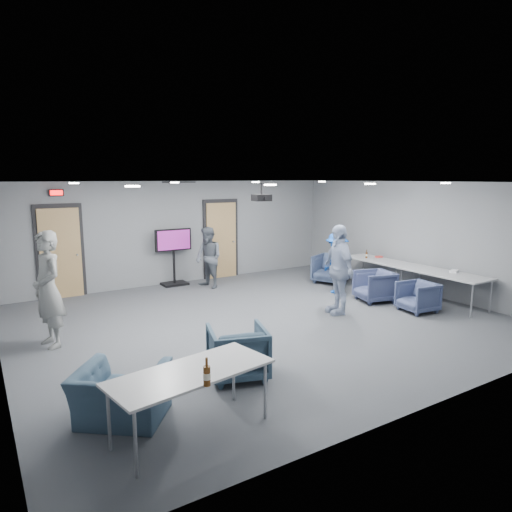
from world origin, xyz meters
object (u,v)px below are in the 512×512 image
person_c (338,269)px  bottle_right (367,255)px  chair_front_a (238,352)px  person_d (337,263)px  chair_right_a (330,269)px  tv_stand (174,253)px  chair_right_b (374,286)px  bottle_front (207,375)px  person_a (48,289)px  table_front_left (191,375)px  table_right_b (444,275)px  chair_front_b (122,395)px  chair_right_c (418,297)px  person_b (209,258)px  table_right_a (379,261)px  projector (262,197)px

person_c → bottle_right: person_c is taller
bottle_right → chair_front_a: bearing=-151.5°
person_d → bottle_right: 1.23m
chair_right_a → tv_stand: size_ratio=0.56×
chair_right_b → bottle_front: bearing=-45.5°
person_a → table_front_left: (0.90, -3.70, -0.29)m
person_a → chair_right_b: person_a is taller
person_d → table_right_b: size_ratio=0.77×
chair_front_b → bottle_front: size_ratio=3.32×
chair_right_c → table_front_left: 6.20m
bottle_right → tv_stand: size_ratio=0.15×
person_c → bottle_right: (2.29, 1.45, -0.11)m
person_b → table_right_a: (3.66, -2.31, -0.09)m
table_right_b → projector: (-3.84, 1.43, 1.72)m
projector → person_b: bearing=90.7°
person_b → chair_right_a: 3.27m
person_b → projector: projector is taller
table_front_left → chair_right_c: bearing=7.2°
table_right_a → tv_stand: (-4.30, 3.05, 0.15)m
chair_right_c → projector: projector is taller
chair_right_c → bottle_right: (0.80, 2.27, 0.49)m
table_right_a → tv_stand: 5.27m
chair_right_b → chair_right_c: bearing=23.4°
bottle_right → projector: size_ratio=0.62×
person_b → projector: 3.22m
chair_right_c → table_right_a: 2.16m
person_a → person_c: size_ratio=1.05×
person_a → person_d: 6.42m
person_c → chair_right_b: (1.34, 0.25, -0.57)m
chair_front_a → table_right_b: size_ratio=0.41×
person_d → person_a: bearing=-77.5°
table_front_left → projector: projector is taller
chair_right_b → table_front_left: 6.44m
person_a → chair_right_b: bearing=69.5°
chair_right_a → chair_right_c: 3.02m
chair_front_a → projector: 3.53m
chair_front_b → table_right_b: bearing=-132.9°
chair_right_b → chair_front_a: bearing=-53.2°
person_a → person_b: 4.67m
chair_right_b → projector: projector is taller
table_right_b → table_right_a: bearing=0.0°
table_front_left → projector: (2.98, 3.23, 1.72)m
person_a → person_b: (4.06, 2.30, -0.19)m
bottle_front → table_front_left: bearing=88.8°
person_a → chair_right_c: person_a is taller
person_b → person_c: bearing=9.1°
person_b → chair_right_c: (2.77, -4.24, -0.46)m
chair_front_b → bottle_right: size_ratio=4.43×
chair_right_a → bottle_front: 8.08m
table_right_a → table_right_b: bearing=-180.0°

